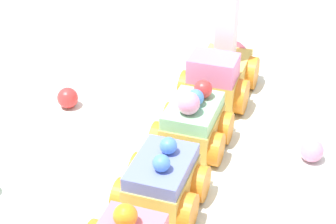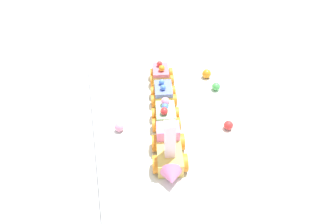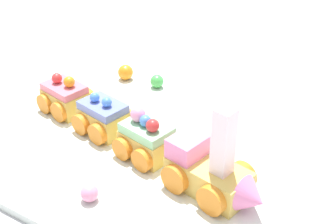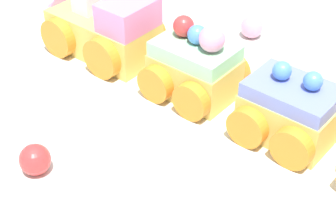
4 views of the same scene
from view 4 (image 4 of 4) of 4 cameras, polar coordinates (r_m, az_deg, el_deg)
name	(u,v)px [view 4 (image 4 of 4)]	position (r m, az deg, el deg)	size (l,w,h in m)	color
ground_plane	(184,127)	(0.47, 1.68, -1.49)	(10.00, 10.00, 0.00)	#B2B2B7
display_board	(185,121)	(0.47, 1.69, -0.92)	(0.75, 0.42, 0.01)	silver
cake_train_locomotive	(97,22)	(0.54, -7.26, 9.05)	(0.14, 0.09, 0.13)	#E0BC56
cake_car_mint	(195,68)	(0.48, 2.76, 4.49)	(0.08, 0.08, 0.07)	#E0BC56
cake_car_blueberry	(290,112)	(0.44, 12.27, -0.01)	(0.08, 0.08, 0.06)	#E0BC56
gumball_red	(35,159)	(0.42, -13.36, -4.71)	(0.02, 0.02, 0.02)	red
gumball_pink	(248,26)	(0.58, 8.11, 8.65)	(0.02, 0.02, 0.02)	pink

